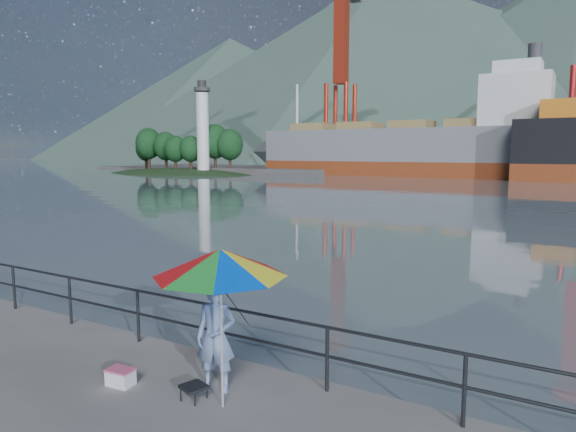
{
  "coord_description": "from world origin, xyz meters",
  "views": [
    {
      "loc": [
        6.25,
        -4.96,
        3.62
      ],
      "look_at": [
        -0.23,
        6.0,
        2.0
      ],
      "focal_mm": 32.0,
      "sensor_mm": 36.0,
      "label": 1
    }
  ],
  "objects_px": {
    "beach_umbrella": "(220,263)",
    "bulk_carrier": "(421,147)",
    "fisherman": "(216,337)",
    "cooler_bag": "(121,378)"
  },
  "relations": [
    {
      "from": "beach_umbrella",
      "to": "bulk_carrier",
      "type": "bearing_deg",
      "value": 104.22
    },
    {
      "from": "bulk_carrier",
      "to": "fisherman",
      "type": "bearing_deg",
      "value": -76.01
    },
    {
      "from": "fisherman",
      "to": "bulk_carrier",
      "type": "relative_size",
      "value": 0.04
    },
    {
      "from": "cooler_bag",
      "to": "bulk_carrier",
      "type": "distance_m",
      "value": 75.29
    },
    {
      "from": "beach_umbrella",
      "to": "cooler_bag",
      "type": "relative_size",
      "value": 5.71
    },
    {
      "from": "cooler_bag",
      "to": "bulk_carrier",
      "type": "height_order",
      "value": "bulk_carrier"
    },
    {
      "from": "fisherman",
      "to": "beach_umbrella",
      "type": "relative_size",
      "value": 0.73
    },
    {
      "from": "beach_umbrella",
      "to": "fisherman",
      "type": "bearing_deg",
      "value": 137.34
    },
    {
      "from": "beach_umbrella",
      "to": "bulk_carrier",
      "type": "height_order",
      "value": "bulk_carrier"
    },
    {
      "from": "beach_umbrella",
      "to": "bulk_carrier",
      "type": "relative_size",
      "value": 0.05
    }
  ]
}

